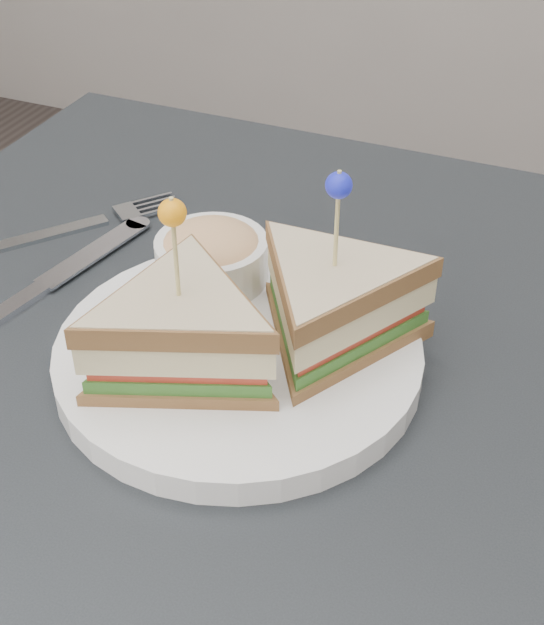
{
  "coord_description": "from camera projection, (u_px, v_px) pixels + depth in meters",
  "views": [
    {
      "loc": [
        0.2,
        -0.45,
        1.18
      ],
      "look_at": [
        0.01,
        0.01,
        0.8
      ],
      "focal_mm": 50.0,
      "sensor_mm": 36.0,
      "label": 1
    }
  ],
  "objects": [
    {
      "name": "cutlery_fork",
      "position": [
        86.0,
        224.0,
        0.81
      ],
      "size": [
        0.15,
        0.18,
        0.01
      ],
      "rotation": [
        0.0,
        0.0,
        -0.67
      ],
      "color": "#B6BDC2",
      "rests_on": "table"
    },
    {
      "name": "table",
      "position": [
        256.0,
        442.0,
        0.7
      ],
      "size": [
        0.8,
        0.8,
        0.75
      ],
      "color": "black",
      "rests_on": "ground"
    },
    {
      "name": "plate_meal",
      "position": [
        249.0,
        320.0,
        0.63
      ],
      "size": [
        0.33,
        0.31,
        0.16
      ],
      "rotation": [
        0.0,
        0.0,
        -0.16
      ],
      "color": "white",
      "rests_on": "table"
    },
    {
      "name": "cutlery_knife",
      "position": [
        51.0,
        281.0,
        0.74
      ],
      "size": [
        0.06,
        0.22,
        0.01
      ],
      "rotation": [
        0.0,
        0.0,
        -0.19
      ],
      "color": "white",
      "rests_on": "table"
    }
  ]
}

